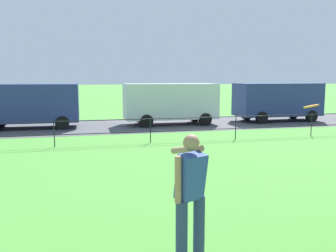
# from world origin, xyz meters

# --- Properties ---
(street_strip) EXTENTS (80.00, 6.16, 0.01)m
(street_strip) POSITION_xyz_m (0.00, 20.40, 0.00)
(street_strip) COLOR #4C4C51
(street_strip) RESTS_ON ground
(park_fence) EXTENTS (36.33, 0.04, 1.00)m
(park_fence) POSITION_xyz_m (-0.00, 14.91, 0.67)
(park_fence) COLOR black
(park_fence) RESTS_ON ground
(person_thrower) EXTENTS (0.48, 0.88, 1.80)m
(person_thrower) POSITION_xyz_m (2.30, 5.60, 0.97)
(person_thrower) COLOR navy
(person_thrower) RESTS_ON ground
(frisbee) EXTENTS (0.38, 0.38, 0.08)m
(frisbee) POSITION_xyz_m (5.00, 6.84, 2.02)
(frisbee) COLOR orange
(panel_van_center) EXTENTS (5.04, 2.18, 2.24)m
(panel_van_center) POSITION_xyz_m (-1.56, 20.51, 1.27)
(panel_van_center) COLOR navy
(panel_van_center) RESTS_ON ground
(panel_van_left) EXTENTS (5.02, 2.13, 2.24)m
(panel_van_left) POSITION_xyz_m (5.83, 20.23, 1.27)
(panel_van_left) COLOR silver
(panel_van_left) RESTS_ON ground
(panel_van_right) EXTENTS (5.00, 2.11, 2.24)m
(panel_van_right) POSITION_xyz_m (12.40, 20.26, 1.27)
(panel_van_right) COLOR navy
(panel_van_right) RESTS_ON ground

